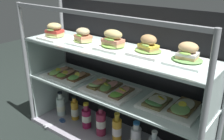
{
  "coord_description": "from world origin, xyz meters",
  "views": [
    {
      "loc": [
        0.93,
        -1.21,
        1.16
      ],
      "look_at": [
        0.0,
        0.0,
        0.55
      ],
      "focal_mm": 41.08,
      "sensor_mm": 36.0,
      "label": 1
    }
  ],
  "objects_px": {
    "juice_bottle_back_right": "(75,110)",
    "open_sandwich_tray_far_left": "(170,105)",
    "plated_roll_sandwich_center": "(55,33)",
    "plated_roll_sandwich_near_right_corner": "(187,56)",
    "plated_roll_sandwich_left_of_center": "(83,37)",
    "juice_bottle_front_fourth": "(136,138)",
    "open_sandwich_tray_near_right_corner": "(109,88)",
    "juice_bottle_near_post": "(101,123)",
    "plated_roll_sandwich_far_right": "(113,42)",
    "kitchen_scissors": "(60,121)",
    "juice_bottle_front_second": "(86,117)",
    "juice_bottle_back_center": "(61,106)",
    "open_sandwich_tray_left_of_center": "(67,75)",
    "plated_roll_sandwich_mid_right": "(148,48)",
    "juice_bottle_front_middle": "(117,130)"
  },
  "relations": [
    {
      "from": "juice_bottle_back_right",
      "to": "open_sandwich_tray_far_left",
      "type": "bearing_deg",
      "value": 0.46
    },
    {
      "from": "plated_roll_sandwich_center",
      "to": "plated_roll_sandwich_near_right_corner",
      "type": "relative_size",
      "value": 0.96
    },
    {
      "from": "plated_roll_sandwich_left_of_center",
      "to": "juice_bottle_front_fourth",
      "type": "distance_m",
      "value": 0.75
    },
    {
      "from": "open_sandwich_tray_near_right_corner",
      "to": "juice_bottle_near_post",
      "type": "distance_m",
      "value": 0.31
    },
    {
      "from": "plated_roll_sandwich_far_right",
      "to": "juice_bottle_front_fourth",
      "type": "bearing_deg",
      "value": 2.8
    },
    {
      "from": "juice_bottle_back_right",
      "to": "kitchen_scissors",
      "type": "xyz_separation_m",
      "value": [
        -0.07,
        -0.11,
        -0.07
      ]
    },
    {
      "from": "juice_bottle_near_post",
      "to": "juice_bottle_front_second",
      "type": "bearing_deg",
      "value": 178.64
    },
    {
      "from": "plated_roll_sandwich_near_right_corner",
      "to": "juice_bottle_front_second",
      "type": "distance_m",
      "value": 0.93
    },
    {
      "from": "plated_roll_sandwich_far_right",
      "to": "juice_bottle_back_center",
      "type": "xyz_separation_m",
      "value": [
        -0.53,
        -0.01,
        -0.63
      ]
    },
    {
      "from": "plated_roll_sandwich_left_of_center",
      "to": "juice_bottle_back_center",
      "type": "xyz_separation_m",
      "value": [
        -0.29,
        0.01,
        -0.62
      ]
    },
    {
      "from": "juice_bottle_back_center",
      "to": "open_sandwich_tray_left_of_center",
      "type": "bearing_deg",
      "value": -8.01
    },
    {
      "from": "plated_roll_sandwich_left_of_center",
      "to": "open_sandwich_tray_near_right_corner",
      "type": "bearing_deg",
      "value": -2.04
    },
    {
      "from": "plated_roll_sandwich_mid_right",
      "to": "juice_bottle_back_center",
      "type": "xyz_separation_m",
      "value": [
        -0.75,
        -0.05,
        -0.62
      ]
    },
    {
      "from": "plated_roll_sandwich_near_right_corner",
      "to": "juice_bottle_near_post",
      "type": "height_order",
      "value": "plated_roll_sandwich_near_right_corner"
    },
    {
      "from": "plated_roll_sandwich_near_right_corner",
      "to": "juice_bottle_near_post",
      "type": "distance_m",
      "value": 0.82
    },
    {
      "from": "juice_bottle_back_center",
      "to": "plated_roll_sandwich_left_of_center",
      "type": "bearing_deg",
      "value": -1.32
    },
    {
      "from": "plated_roll_sandwich_near_right_corner",
      "to": "open_sandwich_tray_near_right_corner",
      "type": "xyz_separation_m",
      "value": [
        -0.47,
        -0.06,
        -0.3
      ]
    },
    {
      "from": "open_sandwich_tray_left_of_center",
      "to": "juice_bottle_back_right",
      "type": "bearing_deg",
      "value": 70.86
    },
    {
      "from": "plated_roll_sandwich_mid_right",
      "to": "open_sandwich_tray_left_of_center",
      "type": "height_order",
      "value": "plated_roll_sandwich_mid_right"
    },
    {
      "from": "open_sandwich_tray_far_left",
      "to": "juice_bottle_front_second",
      "type": "xyz_separation_m",
      "value": [
        -0.64,
        -0.03,
        -0.31
      ]
    },
    {
      "from": "juice_bottle_front_fourth",
      "to": "plated_roll_sandwich_center",
      "type": "bearing_deg",
      "value": -175.28
    },
    {
      "from": "juice_bottle_back_center",
      "to": "juice_bottle_near_post",
      "type": "xyz_separation_m",
      "value": [
        0.43,
        -0.01,
        0.02
      ]
    },
    {
      "from": "open_sandwich_tray_left_of_center",
      "to": "juice_bottle_front_middle",
      "type": "height_order",
      "value": "open_sandwich_tray_left_of_center"
    },
    {
      "from": "kitchen_scissors",
      "to": "juice_bottle_front_fourth",
      "type": "bearing_deg",
      "value": 9.02
    },
    {
      "from": "juice_bottle_back_center",
      "to": "juice_bottle_back_right",
      "type": "height_order",
      "value": "juice_bottle_back_center"
    },
    {
      "from": "juice_bottle_back_right",
      "to": "juice_bottle_front_fourth",
      "type": "bearing_deg",
      "value": -0.42
    },
    {
      "from": "plated_roll_sandwich_center",
      "to": "juice_bottle_back_right",
      "type": "distance_m",
      "value": 0.63
    },
    {
      "from": "open_sandwich_tray_far_left",
      "to": "kitchen_scissors",
      "type": "height_order",
      "value": "open_sandwich_tray_far_left"
    },
    {
      "from": "plated_roll_sandwich_center",
      "to": "juice_bottle_back_right",
      "type": "relative_size",
      "value": 0.94
    },
    {
      "from": "open_sandwich_tray_near_right_corner",
      "to": "juice_bottle_front_fourth",
      "type": "bearing_deg",
      "value": 9.52
    },
    {
      "from": "plated_roll_sandwich_center",
      "to": "juice_bottle_front_middle",
      "type": "height_order",
      "value": "plated_roll_sandwich_center"
    },
    {
      "from": "plated_roll_sandwich_far_right",
      "to": "open_sandwich_tray_near_right_corner",
      "type": "bearing_deg",
      "value": -111.73
    },
    {
      "from": "plated_roll_sandwich_near_right_corner",
      "to": "juice_bottle_front_second",
      "type": "relative_size",
      "value": 0.97
    },
    {
      "from": "plated_roll_sandwich_near_right_corner",
      "to": "open_sandwich_tray_far_left",
      "type": "bearing_deg",
      "value": -163.04
    },
    {
      "from": "kitchen_scissors",
      "to": "plated_roll_sandwich_mid_right",
      "type": "bearing_deg",
      "value": 11.46
    },
    {
      "from": "juice_bottle_near_post",
      "to": "juice_bottle_front_fourth",
      "type": "bearing_deg",
      "value": 5.16
    },
    {
      "from": "plated_roll_sandwich_center",
      "to": "juice_bottle_near_post",
      "type": "distance_m",
      "value": 0.72
    },
    {
      "from": "juice_bottle_back_right",
      "to": "open_sandwich_tray_near_right_corner",
      "type": "bearing_deg",
      "value": -5.62
    },
    {
      "from": "open_sandwich_tray_far_left",
      "to": "juice_bottle_front_middle",
      "type": "distance_m",
      "value": 0.47
    },
    {
      "from": "plated_roll_sandwich_left_of_center",
      "to": "open_sandwich_tray_far_left",
      "type": "distance_m",
      "value": 0.71
    },
    {
      "from": "plated_roll_sandwich_left_of_center",
      "to": "juice_bottle_near_post",
      "type": "relative_size",
      "value": 0.78
    },
    {
      "from": "plated_roll_sandwich_mid_right",
      "to": "juice_bottle_back_center",
      "type": "height_order",
      "value": "plated_roll_sandwich_mid_right"
    },
    {
      "from": "plated_roll_sandwich_mid_right",
      "to": "juice_bottle_near_post",
      "type": "distance_m",
      "value": 0.69
    },
    {
      "from": "juice_bottle_back_center",
      "to": "juice_bottle_front_second",
      "type": "height_order",
      "value": "juice_bottle_back_center"
    },
    {
      "from": "plated_roll_sandwich_left_of_center",
      "to": "open_sandwich_tray_far_left",
      "type": "bearing_deg",
      "value": 3.21
    },
    {
      "from": "plated_roll_sandwich_near_right_corner",
      "to": "open_sandwich_tray_far_left",
      "type": "distance_m",
      "value": 0.31
    },
    {
      "from": "plated_roll_sandwich_center",
      "to": "plated_roll_sandwich_far_right",
      "type": "bearing_deg",
      "value": 5.46
    },
    {
      "from": "juice_bottle_near_post",
      "to": "kitchen_scissors",
      "type": "height_order",
      "value": "juice_bottle_near_post"
    },
    {
      "from": "open_sandwich_tray_left_of_center",
      "to": "juice_bottle_front_middle",
      "type": "xyz_separation_m",
      "value": [
        0.45,
        0.01,
        -0.3
      ]
    },
    {
      "from": "plated_roll_sandwich_left_of_center",
      "to": "juice_bottle_front_second",
      "type": "distance_m",
      "value": 0.62
    }
  ]
}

